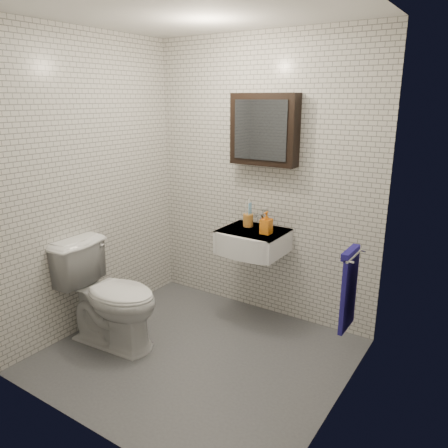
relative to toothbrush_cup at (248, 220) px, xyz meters
The scene contains 9 objects.
ground 1.24m from the toothbrush_cup, 86.75° to the right, with size 2.20×2.00×0.01m, color #4F5157.
room_shell 1.02m from the toothbrush_cup, 86.75° to the right, with size 2.22×2.02×2.51m.
washbasin 0.22m from the toothbrush_cup, 49.74° to the right, with size 0.55×0.50×0.20m.
faucet 0.13m from the toothbrush_cup, 39.34° to the left, with size 0.06×0.20×0.15m.
mirror_cabinet 0.80m from the toothbrush_cup, 37.99° to the left, with size 0.60×0.15×0.60m.
towel_rail 1.22m from the toothbrush_cup, 24.58° to the right, with size 0.09×0.30×0.58m.
toothbrush_cup is the anchor object (origin of this frame).
soap_bottle 0.27m from the toothbrush_cup, 24.42° to the right, with size 0.09×0.09×0.19m, color orange.
toilet 1.34m from the toothbrush_cup, 121.50° to the right, with size 0.48×0.84×0.86m, color white.
Camera 1 is at (1.83, -2.41, 1.96)m, focal length 35.00 mm.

